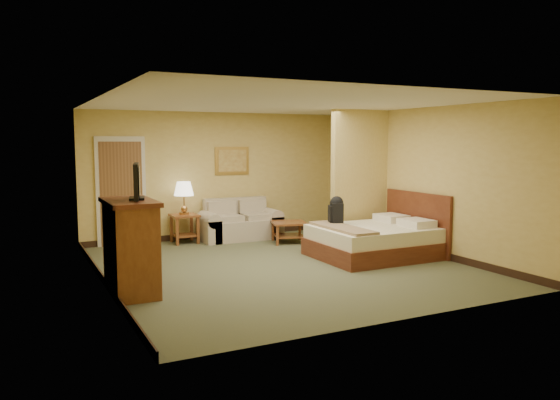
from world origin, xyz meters
TOP-DOWN VIEW (x-y plane):
  - floor at (0.00, 0.00)m, footprint 6.00×6.00m
  - ceiling at (0.00, 0.00)m, footprint 6.00×6.00m
  - back_wall at (0.00, 3.00)m, footprint 5.50×0.02m
  - left_wall at (-2.75, 0.00)m, footprint 0.02×6.00m
  - right_wall at (2.75, 0.00)m, footprint 0.02×6.00m
  - partition at (2.15, 0.93)m, footprint 1.20×0.15m
  - door at (-1.95, 2.96)m, footprint 0.94×0.16m
  - baseboard at (0.00, 2.99)m, footprint 5.50×0.02m
  - loveseat at (0.34, 2.57)m, footprint 1.65×0.77m
  - side_table at (-0.81, 2.65)m, footprint 0.52×0.52m
  - table_lamp at (-0.81, 2.65)m, footprint 0.39×0.39m
  - coffee_table at (1.06, 1.76)m, footprint 0.81×0.81m
  - wall_picture at (0.34, 2.97)m, footprint 0.75×0.04m
  - dresser at (-2.48, -0.52)m, footprint 0.61×1.17m
  - tv at (-2.38, -0.52)m, footprint 0.26×0.77m
  - bed at (1.82, -0.10)m, footprint 1.99×1.69m
  - backpack at (1.29, 0.37)m, footprint 0.29×0.34m

SIDE VIEW (x-z plane):
  - floor at x=0.00m, z-range 0.00..0.00m
  - baseboard at x=0.00m, z-range 0.00..0.12m
  - loveseat at x=0.34m, z-range -0.15..0.69m
  - bed at x=1.82m, z-range -0.25..0.85m
  - coffee_table at x=1.06m, z-range 0.09..0.51m
  - side_table at x=-0.81m, z-range 0.09..0.66m
  - dresser at x=-2.48m, z-range 0.01..1.25m
  - backpack at x=1.29m, z-range 0.55..1.06m
  - door at x=-1.95m, z-range -0.02..2.08m
  - table_lamp at x=-0.81m, z-range 0.74..1.38m
  - back_wall at x=0.00m, z-range 0.00..2.60m
  - left_wall at x=-2.75m, z-range 0.00..2.60m
  - right_wall at x=2.75m, z-range 0.00..2.60m
  - partition at x=2.15m, z-range 0.00..2.60m
  - tv at x=-2.38m, z-range 1.23..1.71m
  - wall_picture at x=0.34m, z-range 1.31..1.89m
  - ceiling at x=0.00m, z-range 2.60..2.60m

